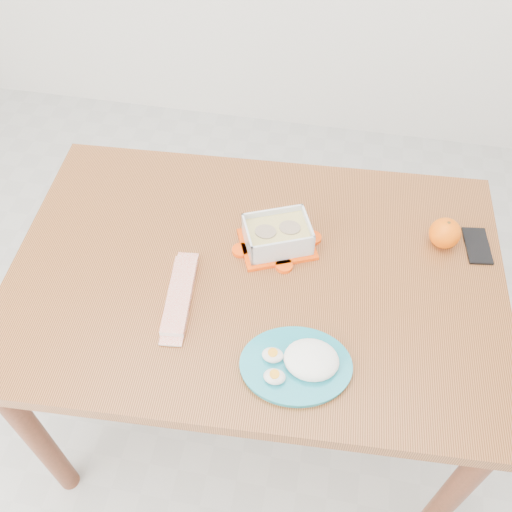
% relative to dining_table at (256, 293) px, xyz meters
% --- Properties ---
extents(ground, '(3.50, 3.50, 0.00)m').
position_rel_dining_table_xyz_m(ground, '(-0.11, -0.19, -0.65)').
color(ground, '#B7B7B2').
rests_on(ground, ground).
extents(dining_table, '(1.28, 0.89, 0.75)m').
position_rel_dining_table_xyz_m(dining_table, '(0.00, 0.00, 0.00)').
color(dining_table, '#A25C2E').
rests_on(dining_table, ground).
extents(food_container, '(0.22, 0.20, 0.08)m').
position_rel_dining_table_xyz_m(food_container, '(0.04, 0.09, 0.13)').
color(food_container, '#FF4707').
rests_on(food_container, dining_table).
extents(orange_fruit, '(0.08, 0.08, 0.08)m').
position_rel_dining_table_xyz_m(orange_fruit, '(0.46, 0.18, 0.14)').
color(orange_fruit, '#FF6005').
rests_on(orange_fruit, dining_table).
extents(rice_plate, '(0.28, 0.28, 0.07)m').
position_rel_dining_table_xyz_m(rice_plate, '(0.15, -0.24, 0.12)').
color(rice_plate, teal).
rests_on(rice_plate, dining_table).
extents(candy_bar, '(0.08, 0.23, 0.02)m').
position_rel_dining_table_xyz_m(candy_bar, '(-0.16, -0.11, 0.11)').
color(candy_bar, red).
rests_on(candy_bar, dining_table).
extents(smartphone, '(0.08, 0.13, 0.01)m').
position_rel_dining_table_xyz_m(smartphone, '(0.55, 0.18, 0.10)').
color(smartphone, black).
rests_on(smartphone, dining_table).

